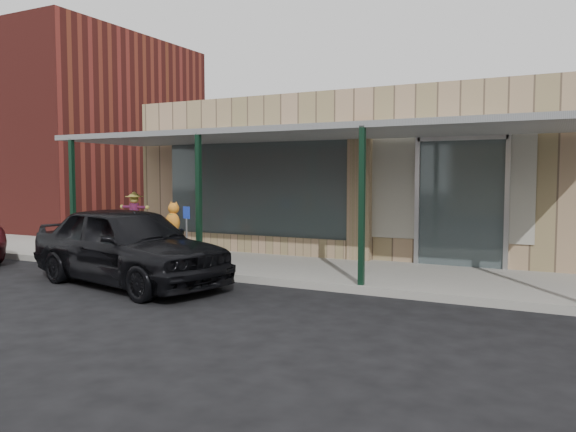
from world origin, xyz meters
The scene contains 9 objects.
ground centered at (0.00, 0.00, 0.00)m, with size 120.00×120.00×0.00m, color black.
sidewalk centered at (0.00, 3.60, 0.07)m, with size 40.00×3.20×0.15m, color gray.
storefront centered at (0.00, 8.16, 2.09)m, with size 12.00×6.25×4.20m.
awning centered at (0.00, 3.56, 3.01)m, with size 12.00×3.00×3.04m.
block_buildings_near centered at (2.01, 9.20, 3.77)m, with size 61.00×8.00×8.00m.
barrel_scarecrow centered at (-5.00, 3.71, 0.69)m, with size 0.96×0.66×1.59m.
barrel_pumpkin centered at (-3.46, 3.38, 0.37)m, with size 0.68×0.68×0.63m.
handicap_sign centered at (-2.50, 2.63, 0.99)m, with size 0.25×0.12×1.30m.
parked_sedan centered at (-2.50, 0.80, 0.79)m, with size 4.89×2.77×1.61m.
Camera 1 is at (5.22, -7.44, 2.11)m, focal length 35.00 mm.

